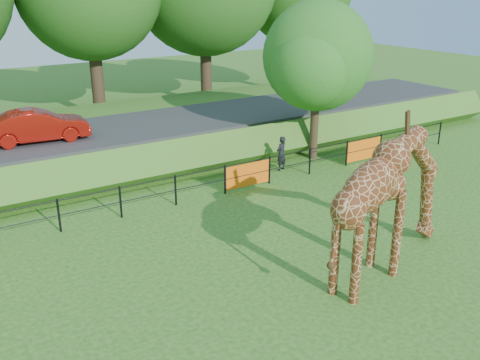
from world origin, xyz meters
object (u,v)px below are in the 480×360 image
at_px(visitor, 281,153).
at_px(tree_east, 319,60).
at_px(giraffe, 391,203).
at_px(car_red, 38,126).

bearing_deg(visitor, tree_east, 177.23).
height_order(giraffe, visitor, giraffe).
distance_m(giraffe, visitor, 8.51).
distance_m(giraffe, car_red, 14.04).
bearing_deg(visitor, car_red, -46.43).
bearing_deg(giraffe, car_red, 101.56).
relative_size(giraffe, tree_east, 0.79).
distance_m(car_red, tree_east, 11.70).
bearing_deg(car_red, visitor, -113.32).
relative_size(giraffe, car_red, 1.38).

